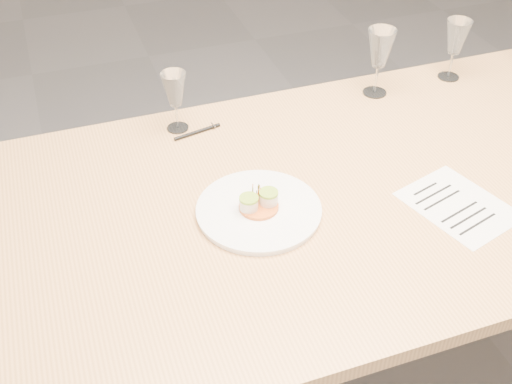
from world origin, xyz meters
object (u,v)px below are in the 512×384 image
object	(u,v)px
dining_table	(310,214)
recipe_sheet	(458,205)
dinner_plate	(259,209)
wine_glass_2	(380,50)
wine_glass_3	(456,38)
ballpoint_pen	(198,132)
wine_glass_1	(174,91)

from	to	relation	value
dining_table	recipe_sheet	world-z (taller)	recipe_sheet
dinner_plate	wine_glass_2	size ratio (longest dim) A/B	1.44
dinner_plate	wine_glass_3	distance (m)	0.91
ballpoint_pen	wine_glass_1	distance (m)	0.13
dinner_plate	ballpoint_pen	xyz separation A→B (m)	(-0.05, 0.38, -0.01)
wine_glass_1	dining_table	bearing A→B (deg)	-58.63
ballpoint_pen	wine_glass_2	size ratio (longest dim) A/B	0.67
dining_table	wine_glass_1	world-z (taller)	wine_glass_1
recipe_sheet	wine_glass_3	distance (m)	0.66
dining_table	wine_glass_3	distance (m)	0.79
wine_glass_1	recipe_sheet	bearing A→B (deg)	-44.79
ballpoint_pen	wine_glass_2	distance (m)	0.60
recipe_sheet	wine_glass_1	size ratio (longest dim) A/B	1.71
dinner_plate	wine_glass_1	xyz separation A→B (m)	(-0.10, 0.42, 0.11)
dinner_plate	recipe_sheet	xyz separation A→B (m)	(0.47, -0.14, -0.01)
dining_table	dinner_plate	distance (m)	0.17
dinner_plate	ballpoint_pen	bearing A→B (deg)	97.25
recipe_sheet	wine_glass_2	world-z (taller)	wine_glass_2
ballpoint_pen	wine_glass_1	world-z (taller)	wine_glass_1
recipe_sheet	wine_glass_3	xyz separation A→B (m)	(0.33, 0.56, 0.14)
wine_glass_3	recipe_sheet	bearing A→B (deg)	-120.41
dining_table	recipe_sheet	size ratio (longest dim) A/B	7.95
recipe_sheet	wine_glass_1	bearing A→B (deg)	118.69
ballpoint_pen	wine_glass_2	bearing A→B (deg)	-8.79
dinner_plate	wine_glass_1	world-z (taller)	wine_glass_1
dining_table	wine_glass_2	size ratio (longest dim) A/B	11.43
wine_glass_2	wine_glass_3	world-z (taller)	wine_glass_2
dining_table	ballpoint_pen	size ratio (longest dim) A/B	16.94
wine_glass_1	wine_glass_3	xyz separation A→B (m)	(0.89, 0.00, 0.01)
dinner_plate	wine_glass_2	bearing A→B (deg)	38.13
dining_table	wine_glass_1	distance (m)	0.51
wine_glass_2	wine_glass_3	bearing A→B (deg)	2.01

